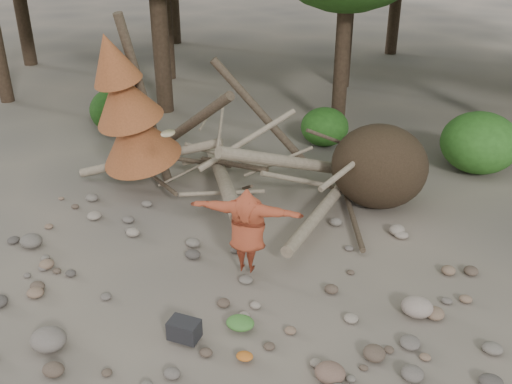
# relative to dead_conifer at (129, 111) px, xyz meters

# --- Properties ---
(ground) EXTENTS (120.00, 120.00, 0.00)m
(ground) POSITION_rel_dead_conifer_xyz_m (3.12, -3.37, -2.11)
(ground) COLOR #514C44
(ground) RESTS_ON ground
(deadfall_pile) EXTENTS (8.55, 5.24, 3.30)m
(deadfall_pile) POSITION_rel_dead_conifer_xyz_m (5.13, 0.87, -1.16)
(deadfall_pile) COLOR #332619
(deadfall_pile) RESTS_ON ground
(dead_conifer) EXTENTS (2.06, 2.16, 4.35)m
(dead_conifer) POSITION_rel_dead_conifer_xyz_m (0.00, 0.00, 0.00)
(dead_conifer) COLOR #4C3F30
(dead_conifer) RESTS_ON ground
(bush_left) EXTENTS (1.80, 1.80, 1.44)m
(bush_left) POSITION_rel_dead_conifer_xyz_m (-2.38, 3.83, -1.39)
(bush_left) COLOR #1D4813
(bush_left) RESTS_ON ground
(bush_mid) EXTENTS (1.40, 1.40, 1.12)m
(bush_mid) POSITION_rel_dead_conifer_xyz_m (3.92, 4.43, -1.55)
(bush_mid) COLOR #275B1A
(bush_mid) RESTS_ON ground
(bush_right) EXTENTS (2.00, 2.00, 1.60)m
(bush_right) POSITION_rel_dead_conifer_xyz_m (8.12, 3.63, -1.31)
(bush_right) COLOR #306C21
(bush_right) RESTS_ON ground
(frisbee_thrower) EXTENTS (2.94, 1.02, 2.45)m
(frisbee_thrower) POSITION_rel_dead_conifer_xyz_m (3.57, -2.55, -1.17)
(frisbee_thrower) COLOR #943921
(frisbee_thrower) RESTS_ON ground
(backpack) EXTENTS (0.52, 0.38, 0.33)m
(backpack) POSITION_rel_dead_conifer_xyz_m (3.12, -4.69, -1.95)
(backpack) COLOR black
(backpack) RESTS_ON ground
(cloth_green) EXTENTS (0.48, 0.40, 0.18)m
(cloth_green) POSITION_rel_dead_conifer_xyz_m (3.91, -4.19, -2.02)
(cloth_green) COLOR #3C712D
(cloth_green) RESTS_ON ground
(cloth_orange) EXTENTS (0.27, 0.22, 0.10)m
(cloth_orange) POSITION_rel_dead_conifer_xyz_m (4.19, -4.89, -2.06)
(cloth_orange) COLOR #B65F1F
(cloth_orange) RESTS_ON ground
(boulder_front_left) EXTENTS (0.58, 0.52, 0.35)m
(boulder_front_left) POSITION_rel_dead_conifer_xyz_m (1.11, -5.42, -1.94)
(boulder_front_left) COLOR #6A6159
(boulder_front_left) RESTS_ON ground
(boulder_front_right) EXTENTS (0.46, 0.42, 0.28)m
(boulder_front_right) POSITION_rel_dead_conifer_xyz_m (5.52, -4.93, -1.97)
(boulder_front_right) COLOR brown
(boulder_front_right) RESTS_ON ground
(boulder_mid_right) EXTENTS (0.55, 0.49, 0.33)m
(boulder_mid_right) POSITION_rel_dead_conifer_xyz_m (6.73, -3.02, -1.95)
(boulder_mid_right) COLOR gray
(boulder_mid_right) RESTS_ON ground
(boulder_mid_left) EXTENTS (0.46, 0.42, 0.28)m
(boulder_mid_left) POSITION_rel_dead_conifer_xyz_m (-1.01, -2.84, -1.97)
(boulder_mid_left) COLOR #5F5950
(boulder_mid_left) RESTS_ON ground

